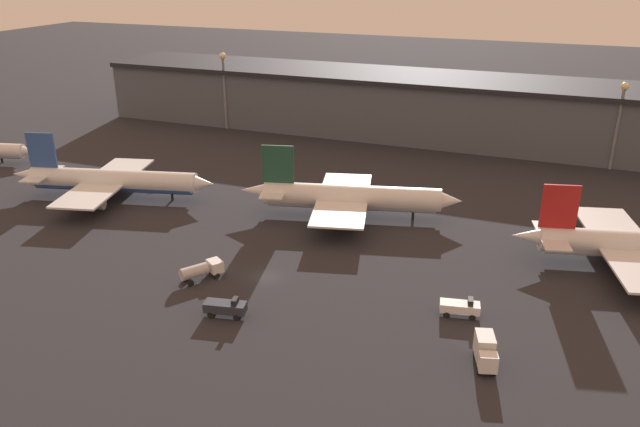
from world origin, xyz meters
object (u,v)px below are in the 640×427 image
object	(u,v)px
airplane_2	(349,197)
service_vehicle_4	(485,351)
service_vehicle_1	(460,307)
service_vehicle_0	(226,307)
airplane_3	(632,244)
service_vehicle_2	(202,270)
airplane_1	(111,181)

from	to	relation	value
airplane_2	service_vehicle_4	world-z (taller)	airplane_2
service_vehicle_1	service_vehicle_0	bearing A→B (deg)	-169.12
airplane_3	service_vehicle_2	world-z (taller)	airplane_3
airplane_2	airplane_3	xyz separation A→B (m)	(47.52, -2.79, -0.22)
airplane_3	service_vehicle_2	size ratio (longest dim) A/B	5.63
airplane_3	service_vehicle_1	distance (m)	33.36
airplane_3	airplane_1	bearing A→B (deg)	169.07
service_vehicle_0	service_vehicle_4	size ratio (longest dim) A/B	1.06
service_vehicle_2	airplane_1	bearing A→B (deg)	90.42
service_vehicle_2	service_vehicle_4	bearing A→B (deg)	-64.27
airplane_3	service_vehicle_4	bearing A→B (deg)	-131.20
airplane_2	service_vehicle_1	size ratio (longest dim) A/B	7.28
service_vehicle_0	service_vehicle_4	world-z (taller)	service_vehicle_4
service_vehicle_2	airplane_2	bearing A→B (deg)	11.74
service_vehicle_0	service_vehicle_2	bearing A→B (deg)	125.98
airplane_2	service_vehicle_4	size ratio (longest dim) A/B	7.29
service_vehicle_2	service_vehicle_1	bearing A→B (deg)	-50.32
airplane_3	service_vehicle_1	xyz separation A→B (m)	(-22.34, -24.68, -2.29)
airplane_2	service_vehicle_1	bearing A→B (deg)	-61.55
service_vehicle_1	airplane_1	bearing A→B (deg)	154.57
airplane_3	service_vehicle_1	world-z (taller)	airplane_3
service_vehicle_1	service_vehicle_2	xyz separation A→B (m)	(-38.06, -3.63, 0.23)
airplane_2	service_vehicle_1	distance (m)	37.35
airplane_2	airplane_3	world-z (taller)	airplane_2
airplane_1	service_vehicle_1	world-z (taller)	airplane_1
service_vehicle_4	airplane_3	bearing A→B (deg)	136.82
airplane_1	airplane_2	distance (m)	48.09
airplane_2	service_vehicle_0	world-z (taller)	airplane_2
airplane_1	service_vehicle_4	distance (m)	82.62
service_vehicle_0	service_vehicle_1	size ratio (longest dim) A/B	1.06
service_vehicle_2	service_vehicle_4	world-z (taller)	service_vehicle_4
service_vehicle_4	service_vehicle_1	bearing A→B (deg)	-171.55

